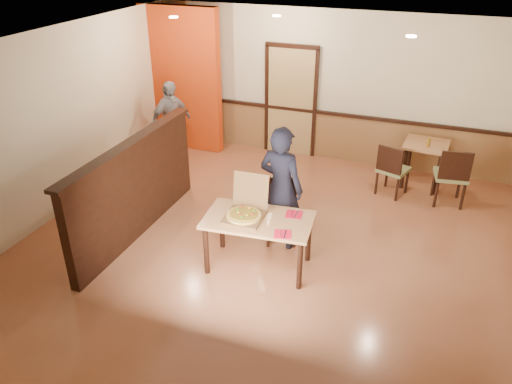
% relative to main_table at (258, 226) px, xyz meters
% --- Properties ---
extents(floor, '(7.00, 7.00, 0.00)m').
position_rel_main_table_xyz_m(floor, '(0.04, 0.39, -0.63)').
color(floor, '#A96542').
rests_on(floor, ground).
extents(ceiling, '(7.00, 7.00, 0.00)m').
position_rel_main_table_xyz_m(ceiling, '(0.04, 0.39, 2.17)').
color(ceiling, black).
rests_on(ceiling, wall_back).
extents(wall_back, '(7.00, 0.00, 7.00)m').
position_rel_main_table_xyz_m(wall_back, '(0.04, 3.89, 0.77)').
color(wall_back, beige).
rests_on(wall_back, floor).
extents(wall_left, '(0.00, 7.00, 7.00)m').
position_rel_main_table_xyz_m(wall_left, '(-3.46, 0.39, 0.77)').
color(wall_left, beige).
rests_on(wall_left, floor).
extents(wainscot_back, '(7.00, 0.04, 0.90)m').
position_rel_main_table_xyz_m(wainscot_back, '(0.04, 3.86, -0.18)').
color(wainscot_back, olive).
rests_on(wainscot_back, floor).
extents(chair_rail_back, '(7.00, 0.06, 0.06)m').
position_rel_main_table_xyz_m(chair_rail_back, '(0.04, 3.84, 0.29)').
color(chair_rail_back, black).
rests_on(chair_rail_back, wall_back).
extents(back_door, '(0.90, 0.06, 2.10)m').
position_rel_main_table_xyz_m(back_door, '(-0.76, 3.85, 0.42)').
color(back_door, tan).
rests_on(back_door, wall_back).
extents(booth_partition, '(0.20, 3.10, 1.44)m').
position_rel_main_table_xyz_m(booth_partition, '(-1.96, 0.19, 0.10)').
color(booth_partition, black).
rests_on(booth_partition, floor).
extents(red_accent_panel, '(1.60, 0.20, 2.78)m').
position_rel_main_table_xyz_m(red_accent_panel, '(-2.86, 3.39, 0.77)').
color(red_accent_panel, '#B8360D').
rests_on(red_accent_panel, floor).
extents(spot_a, '(0.14, 0.14, 0.02)m').
position_rel_main_table_xyz_m(spot_a, '(-2.26, 2.19, 2.15)').
color(spot_a, '#FFD4B2').
rests_on(spot_a, ceiling).
extents(spot_b, '(0.14, 0.14, 0.02)m').
position_rel_main_table_xyz_m(spot_b, '(-0.76, 2.89, 2.15)').
color(spot_b, '#FFD4B2').
rests_on(spot_b, ceiling).
extents(spot_c, '(0.14, 0.14, 0.02)m').
position_rel_main_table_xyz_m(spot_c, '(1.44, 1.89, 2.15)').
color(spot_c, '#FFD4B2').
rests_on(spot_c, ceiling).
extents(main_table, '(1.46, 0.92, 0.74)m').
position_rel_main_table_xyz_m(main_table, '(0.00, 0.00, 0.00)').
color(main_table, tan).
rests_on(main_table, floor).
extents(diner_chair, '(0.57, 0.57, 0.91)m').
position_rel_main_table_xyz_m(diner_chair, '(0.06, 0.79, -0.14)').
color(diner_chair, olive).
rests_on(diner_chair, floor).
extents(side_chair_left, '(0.57, 0.57, 0.91)m').
position_rel_main_table_xyz_m(side_chair_left, '(1.38, 2.69, -0.14)').
color(side_chair_left, olive).
rests_on(side_chair_left, floor).
extents(side_chair_right, '(0.57, 0.57, 1.00)m').
position_rel_main_table_xyz_m(side_chair_right, '(2.31, 2.68, -0.09)').
color(side_chair_right, olive).
rests_on(side_chair_right, floor).
extents(side_table, '(0.77, 0.77, 0.77)m').
position_rel_main_table_xyz_m(side_table, '(1.85, 3.30, -0.04)').
color(side_table, tan).
rests_on(side_table, floor).
extents(diner, '(0.72, 0.54, 1.78)m').
position_rel_main_table_xyz_m(diner, '(0.09, 0.64, 0.26)').
color(diner, black).
rests_on(diner, floor).
extents(passerby, '(0.71, 0.99, 1.56)m').
position_rel_main_table_xyz_m(passerby, '(-2.79, 2.71, 0.14)').
color(passerby, '#93949B').
rests_on(passerby, floor).
extents(pizza_box, '(0.50, 0.59, 0.51)m').
position_rel_main_table_xyz_m(pizza_box, '(-0.18, -0.01, 0.17)').
color(pizza_box, brown).
rests_on(pizza_box, main_table).
extents(pizza, '(0.47, 0.47, 0.03)m').
position_rel_main_table_xyz_m(pizza, '(-0.17, -0.07, 0.16)').
color(pizza, gold).
rests_on(pizza, pizza_box).
extents(napkin_near, '(0.26, 0.26, 0.01)m').
position_rel_main_table_xyz_m(napkin_near, '(0.40, -0.24, 0.11)').
color(napkin_near, red).
rests_on(napkin_near, main_table).
extents(napkin_far, '(0.24, 0.24, 0.01)m').
position_rel_main_table_xyz_m(napkin_far, '(0.40, 0.26, 0.11)').
color(napkin_far, red).
rests_on(napkin_far, main_table).
extents(condiment, '(0.06, 0.06, 0.15)m').
position_rel_main_table_xyz_m(condiment, '(1.87, 3.17, 0.22)').
color(condiment, '#875F18').
rests_on(condiment, side_table).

